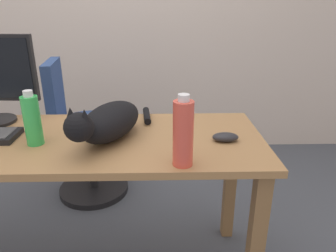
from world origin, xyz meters
The scene contains 6 objects.
desk centered at (0.00, 0.00, 0.63)m, with size 1.67×0.62×0.73m.
office_chair centered at (-0.14, 0.72, 0.41)m, with size 0.48×0.48×0.94m.
cat centered at (0.18, -0.02, 0.81)m, with size 0.32×0.56×0.20m.
computer_mouse centered at (0.66, -0.05, 0.75)m, with size 0.11×0.06×0.04m, color #232328.
water_bottle centered at (-0.12, -0.06, 0.84)m, with size 0.07×0.07×0.23m.
spray_bottle centered at (0.47, -0.25, 0.85)m, with size 0.07×0.07×0.26m.
Camera 1 is at (0.39, -1.26, 1.28)m, focal length 33.85 mm.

